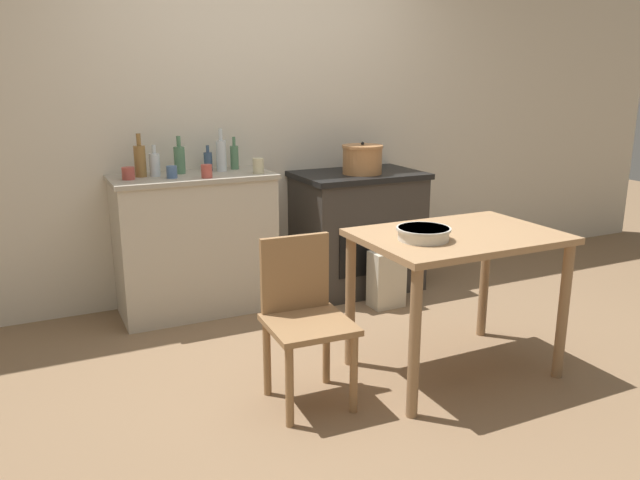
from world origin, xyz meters
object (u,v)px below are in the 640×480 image
Objects in this scene: mixing_bowl_large at (423,233)px; bottle_mid_left at (140,160)px; cup_right at (128,173)px; bottle_left at (155,164)px; bottle_center at (234,157)px; work_table at (457,255)px; flour_sack at (386,279)px; chair at (304,315)px; bottle_center_right at (221,155)px; cup_end_right at (172,172)px; cup_far_right at (207,171)px; stove at (357,231)px; cup_mid_right at (258,166)px; bottle_center_left at (208,161)px; bottle_far_left at (180,159)px; stock_pot at (362,159)px.

bottle_mid_left is at bearing 124.09° from mixing_bowl_large.
mixing_bowl_large is 3.47× the size of cup_right.
bottle_center is at bearing 7.51° from bottle_left.
work_table is 2.60× the size of flour_sack.
chair is at bearing -138.70° from flour_sack.
bottle_center_right reaches higher than cup_end_right.
chair is 9.62× the size of cup_far_right.
cup_mid_right is (-0.82, -0.08, 0.56)m from stove.
bottle_center is (0.17, 1.56, 0.59)m from chair.
stove is 4.10× the size of bottle_center.
bottle_center_left is at bearing 72.22° from cup_far_right.
chair is 1.44m from cup_mid_right.
bottle_center_left is 1.72× the size of cup_mid_right.
bottle_center_left is 0.19m from bottle_center.
stove is 3.69× the size of bottle_far_left.
chair is (-1.07, -1.39, -0.00)m from stove.
bottle_left reaches higher than chair.
bottle_left reaches higher than cup_right.
stove is 5.26× the size of bottle_center_left.
chair is 1.78m from stock_pot.
bottle_far_left is 0.89× the size of bottle_mid_left.
cup_mid_right reaches higher than chair.
work_table is at bearing -2.78° from chair.
bottle_mid_left is 0.14m from cup_right.
mixing_bowl_large is at bearing -52.38° from cup_right.
cup_far_right reaches higher than stove.
bottle_mid_left is (-1.34, 1.58, 0.39)m from work_table.
stove is at bearing 88.36° from flour_sack.
cup_end_right reaches higher than work_table.
cup_right is at bearing 166.95° from cup_end_right.
cup_mid_right is at bearing -8.22° from cup_right.
bottle_center_right is at bearing 149.59° from flour_sack.
cup_far_right is (-1.17, 0.34, 0.80)m from flour_sack.
stove is 1.12× the size of chair.
bottle_center reaches higher than bottle_left.
bottle_mid_left is at bearing -172.01° from bottle_center_left.
chair is at bearing -96.38° from bottle_center.
stock_pot is 0.81m from cup_mid_right.
mixing_bowl_large is at bearing -63.13° from bottle_far_left.
flour_sack is 0.89m from stock_pot.
cup_mid_right is at bearing -179.16° from stock_pot.
bottle_mid_left reaches higher than chair.
bottle_center is (0.39, 0.03, -0.01)m from bottle_far_left.
bottle_center_right is 0.30m from cup_far_right.
stove is at bearing -10.95° from bottle_center.
cup_right is at bearing 162.41° from cup_far_right.
bottle_mid_left is (-1.55, 0.19, 0.06)m from stock_pot.
bottle_center_right is 3.73× the size of cup_end_right.
bottle_center_left reaches higher than cup_end_right.
mixing_bowl_large is at bearing -57.98° from cup_end_right.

